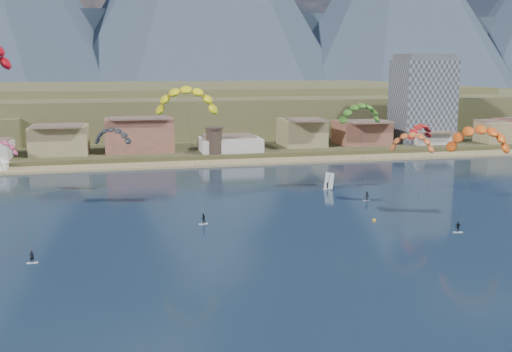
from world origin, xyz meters
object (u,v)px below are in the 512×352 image
(watchtower, at_px, (214,140))
(kitesurfer_green, at_px, (360,111))
(buoy, at_px, (374,220))
(kitesurfer_orange, at_px, (479,134))
(windsurfer, at_px, (328,184))
(kitesurfer_yellow, at_px, (186,96))
(apartment_tower, at_px, (422,99))

(watchtower, xyz_separation_m, kitesurfer_green, (26.47, -54.20, 12.78))
(kitesurfer_green, xyz_separation_m, buoy, (-7.86, -26.87, -19.03))
(kitesurfer_orange, distance_m, windsurfer, 39.44)
(kitesurfer_yellow, xyz_separation_m, kitesurfer_orange, (54.73, -19.00, -7.06))
(watchtower, relative_size, buoy, 12.27)
(watchtower, relative_size, kitesurfer_green, 0.39)
(apartment_tower, height_order, watchtower, apartment_tower)
(apartment_tower, distance_m, kitesurfer_orange, 103.82)
(watchtower, relative_size, windsurfer, 2.17)
(kitesurfer_green, distance_m, windsurfer, 19.27)
(kitesurfer_yellow, distance_m, buoy, 44.90)
(apartment_tower, xyz_separation_m, windsurfer, (-59.84, -64.84, -16.56))
(apartment_tower, bearing_deg, kitesurfer_orange, -112.88)
(apartment_tower, distance_m, buoy, 114.55)
(kitesurfer_orange, bearing_deg, kitesurfer_yellow, 160.86)
(kitesurfer_yellow, height_order, kitesurfer_orange, kitesurfer_yellow)
(kitesurfer_yellow, bearing_deg, windsurfer, 18.52)
(apartment_tower, relative_size, buoy, 45.64)
(windsurfer, distance_m, buoy, 30.30)
(apartment_tower, height_order, kitesurfer_orange, apartment_tower)
(watchtower, relative_size, kitesurfer_orange, 0.40)
(apartment_tower, relative_size, kitesurfer_orange, 1.49)
(apartment_tower, bearing_deg, watchtower, -170.07)
(kitesurfer_green, distance_m, buoy, 33.85)
(kitesurfer_yellow, relative_size, kitesurfer_orange, 1.29)
(watchtower, bearing_deg, kitesurfer_orange, -64.10)
(kitesurfer_yellow, relative_size, kitesurfer_green, 1.24)
(kitesurfer_yellow, xyz_separation_m, windsurfer, (35.26, 11.81, -22.13))
(watchtower, height_order, kitesurfer_yellow, kitesurfer_yellow)
(kitesurfer_green, relative_size, buoy, 31.85)
(apartment_tower, height_order, kitesurfer_green, apartment_tower)
(kitesurfer_green, bearing_deg, apartment_tower, 51.87)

